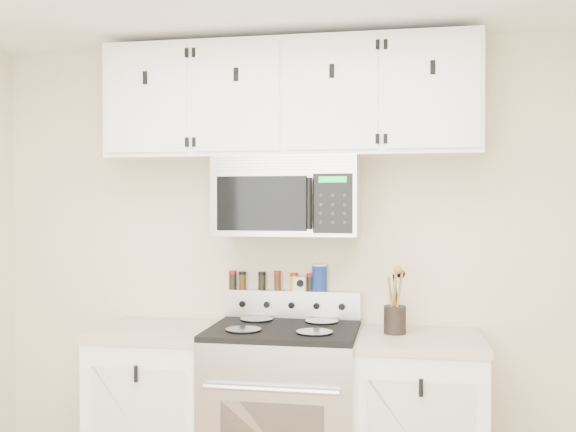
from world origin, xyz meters
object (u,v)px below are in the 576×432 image
(microwave, at_px, (288,196))
(salt_canister, at_px, (319,278))
(range, at_px, (284,415))
(utensil_crock, at_px, (395,317))

(microwave, height_order, salt_canister, microwave)
(range, height_order, salt_canister, salt_canister)
(microwave, distance_m, utensil_crock, 0.85)
(range, bearing_deg, salt_canister, 62.14)
(microwave, relative_size, salt_canister, 4.99)
(range, xyz_separation_m, microwave, (0.00, 0.13, 1.14))
(range, xyz_separation_m, utensil_crock, (0.57, 0.06, 0.52))
(microwave, relative_size, utensil_crock, 2.28)
(utensil_crock, bearing_deg, range, -173.73)
(range, relative_size, microwave, 1.45)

